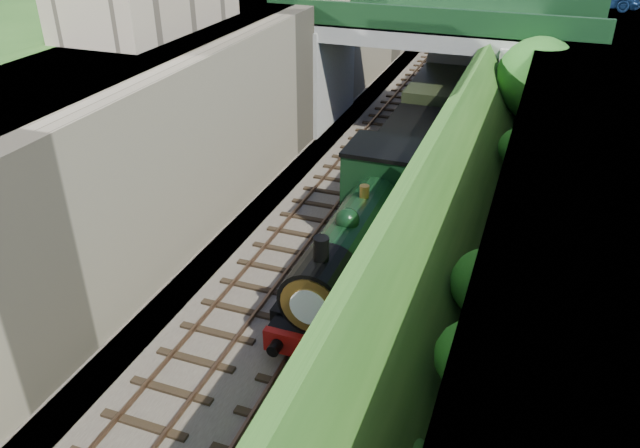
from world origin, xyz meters
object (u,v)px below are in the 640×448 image
(tree, at_px, (540,82))
(locomotive, at_px, (361,236))
(tender, at_px, (410,161))
(road_bridge, at_px, (442,62))

(tree, height_order, locomotive, tree)
(tree, bearing_deg, locomotive, -113.30)
(locomotive, relative_size, tender, 1.70)
(tree, relative_size, tender, 1.10)
(tree, distance_m, tender, 6.65)
(tender, bearing_deg, road_bridge, 91.94)
(tree, height_order, tender, tree)
(locomotive, bearing_deg, road_bridge, 90.98)
(road_bridge, xyz_separation_m, tree, (4.97, -3.97, 0.57))
(road_bridge, bearing_deg, locomotive, -89.02)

